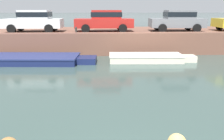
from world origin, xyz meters
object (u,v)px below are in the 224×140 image
at_px(boat_moored_west_navy, 35,59).
at_px(car_left_inner_red, 105,20).
at_px(boat_moored_central_cream, 149,58).
at_px(car_leftmost_white, 34,20).
at_px(car_centre_grey, 177,20).
at_px(mooring_bollard_mid, 76,30).

xyz_separation_m(boat_moored_west_navy, car_left_inner_red, (4.31, 3.20, 2.17)).
bearing_deg(boat_moored_central_cream, car_leftmost_white, 157.56).
bearing_deg(car_leftmost_white, boat_moored_west_navy, -76.46).
xyz_separation_m(boat_moored_central_cream, car_leftmost_white, (-7.76, 3.21, 2.17)).
height_order(car_centre_grey, mooring_bollard_mid, car_centre_grey).
bearing_deg(car_centre_grey, boat_moored_west_navy, -161.79).
bearing_deg(car_left_inner_red, mooring_bollard_mid, -148.47).
distance_m(car_left_inner_red, mooring_bollard_mid, 2.40).
height_order(car_left_inner_red, mooring_bollard_mid, car_left_inner_red).
height_order(boat_moored_west_navy, car_leftmost_white, car_leftmost_white).
relative_size(boat_moored_central_cream, car_left_inner_red, 1.27).
xyz_separation_m(car_left_inner_red, mooring_bollard_mid, (-1.98, -1.21, -0.61)).
distance_m(car_centre_grey, mooring_bollard_mid, 7.51).
bearing_deg(car_left_inner_red, boat_moored_central_cream, -50.16).
bearing_deg(car_left_inner_red, car_centre_grey, -0.04).
relative_size(car_leftmost_white, car_left_inner_red, 0.97).
bearing_deg(car_centre_grey, boat_moored_central_cream, -130.45).
bearing_deg(boat_moored_west_navy, car_left_inner_red, 36.59).
height_order(boat_moored_west_navy, car_left_inner_red, car_left_inner_red).
xyz_separation_m(car_leftmost_white, mooring_bollard_mid, (3.11, -1.21, -0.61)).
distance_m(boat_moored_west_navy, car_centre_grey, 10.46).
bearing_deg(car_centre_grey, car_left_inner_red, 179.96).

